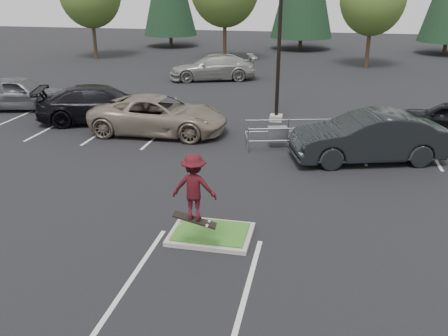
% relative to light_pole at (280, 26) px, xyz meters
% --- Properties ---
extents(ground, '(120.00, 120.00, 0.00)m').
position_rel_light_pole_xyz_m(ground, '(-0.50, -12.00, -4.56)').
color(ground, black).
rests_on(ground, ground).
extents(grass_median, '(2.20, 1.60, 0.16)m').
position_rel_light_pole_xyz_m(grass_median, '(-0.50, -12.00, -4.48)').
color(grass_median, '#9F9C94').
rests_on(grass_median, ground).
extents(stall_lines, '(22.62, 17.60, 0.01)m').
position_rel_light_pole_xyz_m(stall_lines, '(-1.85, -5.98, -4.56)').
color(stall_lines, beige).
rests_on(stall_lines, ground).
extents(light_pole, '(0.70, 0.60, 10.12)m').
position_rel_light_pole_xyz_m(light_pole, '(0.00, 0.00, 0.00)').
color(light_pole, '#9F9C94').
rests_on(light_pole, ground).
extents(decid_c, '(5.12, 5.12, 8.38)m').
position_rel_light_pole_xyz_m(decid_c, '(5.49, 17.83, 0.69)').
color(decid_c, '#38281C').
rests_on(decid_c, ground).
extents(cart_corral, '(3.95, 2.23, 1.06)m').
position_rel_light_pole_xyz_m(cart_corral, '(0.60, -4.11, -3.89)').
color(cart_corral, '#999BA1').
rests_on(cart_corral, ground).
extents(skateboarder, '(1.12, 0.68, 1.89)m').
position_rel_light_pole_xyz_m(skateboarder, '(-0.66, -13.00, -2.70)').
color(skateboarder, black).
rests_on(skateboarder, ground).
extents(car_l_tan, '(6.21, 2.95, 1.71)m').
position_rel_light_pole_xyz_m(car_l_tan, '(-5.00, -3.21, -3.70)').
color(car_l_tan, '#7C6F5F').
rests_on(car_l_tan, ground).
extents(car_l_black, '(6.66, 4.32, 1.79)m').
position_rel_light_pole_xyz_m(car_l_black, '(-8.50, -1.93, -3.66)').
color(car_l_black, black).
rests_on(car_l_black, ground).
extents(car_l_grey, '(5.59, 3.21, 1.79)m').
position_rel_light_pole_xyz_m(car_l_grey, '(-14.00, -0.50, -3.66)').
color(car_l_grey, '#505459').
rests_on(car_l_grey, ground).
extents(car_r_charc, '(6.10, 3.62, 1.90)m').
position_rel_light_pole_xyz_m(car_r_charc, '(4.00, -5.00, -3.61)').
color(car_r_charc, black).
rests_on(car_r_charc, ground).
extents(car_far_silver, '(6.53, 4.28, 1.76)m').
position_rel_light_pole_xyz_m(car_far_silver, '(-5.50, 10.00, -3.68)').
color(car_far_silver, '#969792').
rests_on(car_far_silver, ground).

